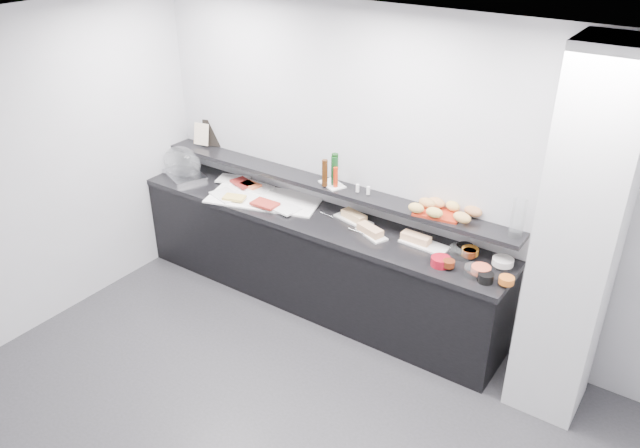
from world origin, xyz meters
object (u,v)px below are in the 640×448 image
Objects in this scene: sandwich_plate_mid at (371,234)px; cloche_base at (184,175)px; condiment_tray at (332,184)px; framed_print at (212,133)px; bread_tray at (438,213)px; carafe at (518,218)px.

cloche_base is at bearing -155.38° from sandwich_plate_mid.
condiment_tray is at bearing 30.85° from cloche_base.
sandwich_plate_mid is 0.61m from condiment_tray.
framed_print is 1.09× the size of condiment_tray.
framed_print is 2.53m from bread_tray.
framed_print is at bearing 168.56° from bread_tray.
bread_tray is 1.21× the size of carafe.
condiment_tray is at bearing -25.50° from framed_print.
carafe is (3.27, 0.23, 0.38)m from cloche_base.
cloche_base is 0.51m from framed_print.
framed_print is at bearing -164.68° from sandwich_plate_mid.
framed_print reaches higher than bread_tray.
bread_tray is (2.64, 0.23, 0.24)m from cloche_base.
bread_tray is at bearing 25.69° from condiment_tray.
sandwich_plate_mid is at bearing -29.66° from framed_print.
framed_print is 0.72× the size of bread_tray.
bread_tray is at bearing -23.31° from framed_print.
sandwich_plate_mid is 1.26× the size of condiment_tray.
cloche_base is 1.96× the size of condiment_tray.
framed_print is (-2.05, 0.31, 0.37)m from sandwich_plate_mid.
framed_print is 3.16m from carafe.
carafe reaches higher than bread_tray.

